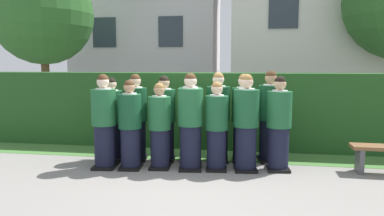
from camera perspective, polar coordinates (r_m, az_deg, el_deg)
ground_plane at (r=6.49m, az=-0.39°, el=-9.55°), size 60.00×60.00×0.00m
student_front_row_0 at (r=6.57m, az=-13.71°, el=-2.40°), size 0.44×0.51×1.67m
student_front_row_1 at (r=6.44m, az=-9.75°, el=-2.93°), size 0.41×0.51×1.57m
student_front_row_2 at (r=6.39m, az=-5.14°, el=-3.17°), size 0.40×0.50×1.52m
student_front_row_3 at (r=6.29m, az=-0.24°, el=-2.52°), size 0.44×0.52×1.69m
student_front_row_4 at (r=6.29m, az=3.92°, el=-3.21°), size 0.40×0.47×1.55m
student_front_row_5 at (r=6.30m, az=8.55°, el=-2.65°), size 0.44×0.52×1.68m
student_front_row_6 at (r=6.43m, az=13.57°, el=-2.74°), size 0.43×0.50×1.64m
student_rear_row_0 at (r=7.09m, az=-12.52°, el=-2.01°), size 0.43×0.53×1.59m
student_rear_row_1 at (r=6.98m, az=-8.85°, el=-1.78°), size 0.45×0.53×1.66m
student_rear_row_2 at (r=6.89m, az=-4.38°, el=-1.98°), size 0.42×0.50×1.63m
student_rear_row_3 at (r=6.88m, az=-0.28°, el=-1.78°), size 0.44×0.52×1.67m
student_rear_row_4 at (r=6.86m, az=4.14°, el=-1.75°), size 0.44×0.53×1.69m
student_rear_row_5 at (r=6.89m, az=8.10°, el=-1.88°), size 0.43×0.49×1.66m
student_rear_row_6 at (r=6.96m, az=12.21°, el=-1.62°), size 0.47×0.55×1.72m
hedge at (r=8.01m, az=1.63°, el=-0.32°), size 10.27×0.70×1.65m
school_building_main at (r=15.22m, az=-6.90°, el=12.65°), size 5.97×3.26×6.53m
school_building_annex at (r=13.84m, az=19.24°, el=14.64°), size 6.19×3.77×7.36m
oak_tree_left at (r=12.20m, az=-22.56°, el=13.51°), size 3.06×3.06×4.87m
lawn_strip at (r=7.39m, az=0.81°, el=-7.44°), size 10.27×0.90×0.01m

